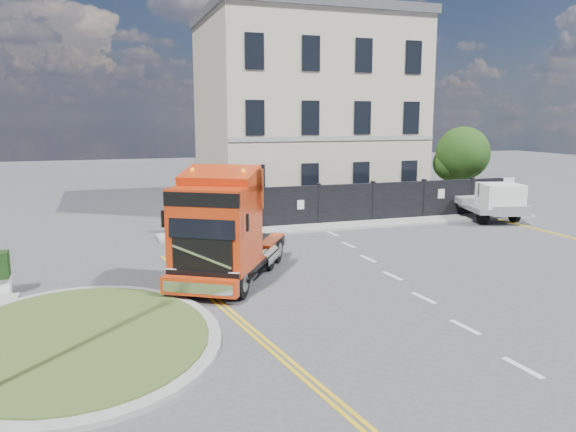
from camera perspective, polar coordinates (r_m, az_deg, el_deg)
name	(u,v)px	position (r m, az deg, el deg)	size (l,w,h in m)	color
ground	(307,281)	(18.57, 1.92, -6.60)	(120.00, 120.00, 0.00)	#424244
traffic_island	(77,338)	(14.63, -20.64, -11.54)	(6.80, 6.80, 0.17)	gray
hoarding_fence	(365,203)	(29.01, 7.81, 1.34)	(18.80, 0.25, 2.00)	black
georgian_building	(304,110)	(35.37, 1.68, 10.70)	(12.30, 10.30, 12.80)	#BEB097
tree	(460,156)	(35.48, 17.08, 5.87)	(3.20, 3.20, 4.80)	#382619
pavement_far	(362,225)	(28.13, 7.58, -0.87)	(20.00, 1.60, 0.12)	gray
truck	(223,234)	(17.99, -6.66, -1.80)	(5.13, 6.42, 3.67)	black
flatbed_pickup	(492,201)	(30.77, 20.04, 1.48)	(3.15, 5.24, 2.02)	slate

